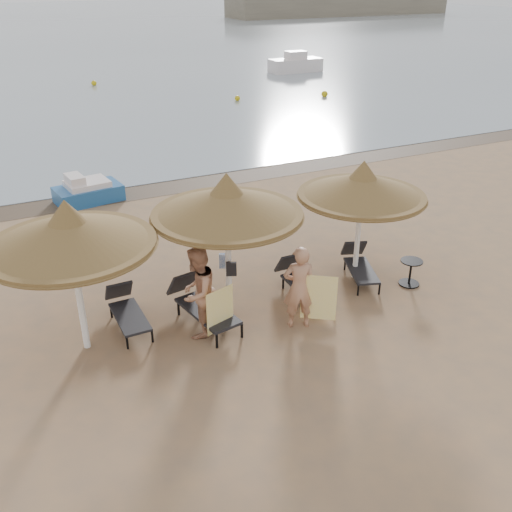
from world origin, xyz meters
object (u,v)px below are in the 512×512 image
(palapa_left, at_px, (69,233))
(lounger_near_left, at_px, (200,303))
(palapa_right, at_px, (362,186))
(person_right, at_px, (299,281))
(lounger_far_left, at_px, (126,309))
(palapa_center, at_px, (227,203))
(pedal_boat, at_px, (87,191))
(person_left, at_px, (197,286))
(lounger_near_right, at_px, (302,280))
(lounger_far_right, at_px, (359,264))
(side_table, at_px, (410,273))

(palapa_left, height_order, lounger_near_left, palapa_left)
(palapa_right, height_order, person_right, palapa_right)
(lounger_far_left, distance_m, person_right, 3.87)
(palapa_center, distance_m, pedal_boat, 8.83)
(palapa_right, height_order, person_left, palapa_right)
(person_left, relative_size, pedal_boat, 1.03)
(lounger_far_left, distance_m, pedal_boat, 7.99)
(lounger_far_left, relative_size, lounger_near_right, 0.95)
(lounger_near_right, distance_m, lounger_far_right, 1.76)
(person_right, bearing_deg, palapa_left, 5.05)
(palapa_center, bearing_deg, lounger_near_left, -170.29)
(palapa_right, relative_size, person_left, 1.31)
(lounger_far_left, distance_m, lounger_near_right, 4.17)
(palapa_left, bearing_deg, side_table, -6.05)
(palapa_left, distance_m, pedal_boat, 8.93)
(palapa_center, distance_m, person_left, 1.86)
(lounger_far_left, relative_size, lounger_near_left, 0.81)
(person_left, bearing_deg, palapa_right, 144.50)
(side_table, bearing_deg, person_right, -173.42)
(side_table, bearing_deg, palapa_right, 137.96)
(palapa_center, relative_size, palapa_right, 1.07)
(lounger_far_right, bearing_deg, person_left, -152.17)
(person_right, bearing_deg, lounger_near_left, -11.99)
(lounger_near_right, bearing_deg, palapa_right, 4.72)
(palapa_center, bearing_deg, side_table, -11.43)
(lounger_near_left, height_order, person_right, person_right)
(palapa_right, bearing_deg, person_right, -151.50)
(palapa_right, bearing_deg, lounger_near_left, -178.22)
(palapa_left, distance_m, lounger_far_left, 2.52)
(side_table, xyz_separation_m, person_left, (-5.49, 0.26, 0.88))
(lounger_far_left, distance_m, side_table, 6.93)
(lounger_near_left, xyz_separation_m, pedal_boat, (-0.84, 8.52, -0.06))
(pedal_boat, bearing_deg, palapa_center, -87.54)
(pedal_boat, bearing_deg, side_table, -65.02)
(person_left, bearing_deg, palapa_center, 169.64)
(side_table, xyz_separation_m, pedal_boat, (-6.10, 9.30, 0.06))
(lounger_near_right, height_order, pedal_boat, pedal_boat)
(lounger_far_right, distance_m, side_table, 1.28)
(lounger_far_right, bearing_deg, lounger_near_left, -158.54)
(palapa_center, distance_m, person_right, 2.27)
(palapa_center, relative_size, lounger_near_right, 1.75)
(palapa_right, height_order, pedal_boat, palapa_right)
(lounger_near_left, distance_m, person_right, 2.29)
(person_left, bearing_deg, side_table, 133.48)
(side_table, bearing_deg, lounger_far_left, 168.83)
(lounger_near_right, height_order, side_table, lounger_near_right)
(palapa_left, bearing_deg, lounger_near_left, -0.98)
(lounger_far_right, relative_size, person_right, 0.82)
(palapa_right, height_order, lounger_near_left, palapa_right)
(lounger_far_right, bearing_deg, side_table, -24.98)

